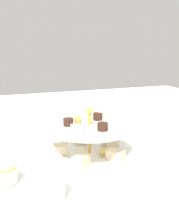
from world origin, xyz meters
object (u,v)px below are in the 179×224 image
water_glass_short_left (50,186)px  butter_knife_left (161,139)px  water_glass_tall_right (67,118)px  tiered_serving_stand (90,143)px  teacup_with_saucer (5,175)px

water_glass_short_left → butter_knife_left: 0.52m
water_glass_short_left → butter_knife_left: bearing=27.2°
water_glass_tall_right → tiered_serving_stand: bearing=-90.7°
water_glass_short_left → teacup_with_saucer: bearing=128.6°
water_glass_short_left → tiered_serving_stand: bearing=49.1°
butter_knife_left → teacup_with_saucer: bearing=93.7°
teacup_with_saucer → water_glass_tall_right: bearing=52.7°
water_glass_short_left → teacup_with_saucer: size_ratio=0.76×
tiered_serving_stand → water_glass_tall_right: 0.25m
tiered_serving_stand → butter_knife_left: bearing=9.0°
teacup_with_saucer → tiered_serving_stand: bearing=18.1°
teacup_with_saucer → butter_knife_left: bearing=13.3°
tiered_serving_stand → water_glass_short_left: tiered_serving_stand is taller
tiered_serving_stand → water_glass_short_left: (-0.16, -0.19, -0.01)m
tiered_serving_stand → water_glass_short_left: 0.25m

